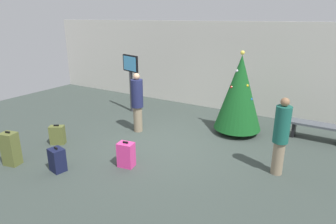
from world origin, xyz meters
name	(u,v)px	position (x,y,z in m)	size (l,w,h in m)	color
ground_plane	(165,143)	(0.00, 0.00, 0.00)	(16.00, 16.00, 0.00)	#38423D
back_wall	(220,66)	(0.00, 3.78, 1.57)	(16.00, 0.20, 3.14)	beige
holiday_tree	(239,93)	(1.40, 1.77, 1.22)	(1.36, 1.36, 2.41)	#4C3319
flight_info_kiosk	(131,73)	(-2.54, 1.79, 1.40)	(0.79, 0.32, 2.03)	#333338
waiting_bench	(317,128)	(3.48, 2.39, 0.36)	(1.56, 0.44, 0.48)	#4C5159
traveller_0	(281,135)	(2.94, -0.08, 0.92)	(0.43, 0.43, 1.73)	gray
traveller_1	(137,101)	(-1.17, 0.34, 0.93)	(0.45, 0.45, 1.76)	gray
suitcase_0	(11,149)	(-2.41, -2.86, 0.39)	(0.40, 0.34, 0.83)	#59602D
suitcase_1	(57,135)	(-2.46, -1.54, 0.26)	(0.43, 0.39, 0.55)	#59602D
suitcase_2	(57,160)	(-1.26, -2.51, 0.27)	(0.37, 0.33, 0.57)	#141938
suitcase_3	(126,155)	(-0.09, -1.55, 0.29)	(0.40, 0.32, 0.62)	#E5388C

